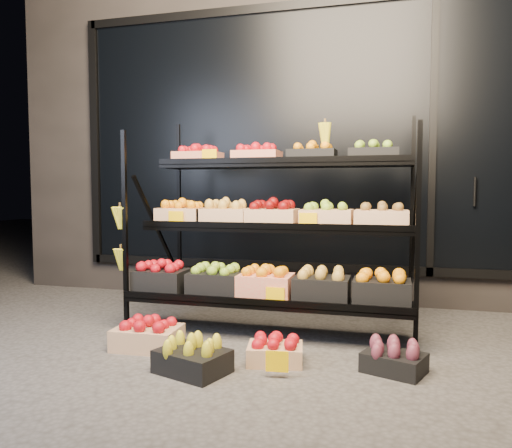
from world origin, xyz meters
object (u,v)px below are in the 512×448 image
(display_rack, at_px, (272,227))
(floor_crate_left, at_px, (148,334))
(floor_crate_midleft, at_px, (192,357))
(floor_crate_midright, at_px, (275,350))

(display_rack, bearing_deg, floor_crate_left, -134.81)
(display_rack, bearing_deg, floor_crate_midleft, -102.56)
(display_rack, xyz_separation_m, floor_crate_midright, (0.20, -0.76, -0.70))
(floor_crate_left, bearing_deg, display_rack, 42.79)
(display_rack, relative_size, floor_crate_left, 5.01)
(floor_crate_midleft, bearing_deg, floor_crate_midright, 52.14)
(floor_crate_left, height_order, floor_crate_midleft, floor_crate_left)
(floor_crate_left, xyz_separation_m, floor_crate_midleft, (0.46, -0.34, -0.00))
(floor_crate_left, relative_size, floor_crate_midright, 1.17)
(floor_crate_left, bearing_deg, floor_crate_midleft, -38.40)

